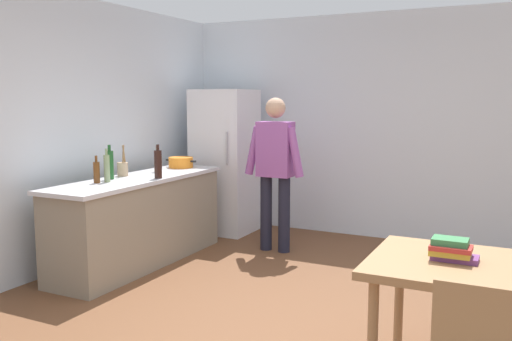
% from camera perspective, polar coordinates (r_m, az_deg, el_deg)
% --- Properties ---
extents(ground_plane, '(14.00, 14.00, 0.00)m').
position_cam_1_polar(ground_plane, '(4.26, 3.30, -15.95)').
color(ground_plane, brown).
extents(wall_back, '(6.40, 0.12, 2.70)m').
position_cam_1_polar(wall_back, '(6.78, 13.48, 4.41)').
color(wall_back, silver).
rests_on(wall_back, ground_plane).
extents(wall_left, '(0.12, 5.60, 2.70)m').
position_cam_1_polar(wall_left, '(5.62, -20.91, 3.51)').
color(wall_left, silver).
rests_on(wall_left, ground_plane).
extents(kitchen_counter, '(0.64, 2.20, 0.90)m').
position_cam_1_polar(kitchen_counter, '(5.77, -12.02, -5.08)').
color(kitchen_counter, gray).
rests_on(kitchen_counter, ground_plane).
extents(refrigerator, '(0.70, 0.67, 1.80)m').
position_cam_1_polar(refrigerator, '(6.95, -3.24, 0.95)').
color(refrigerator, white).
rests_on(refrigerator, ground_plane).
extents(person, '(0.70, 0.22, 1.70)m').
position_cam_1_polar(person, '(6.02, 2.00, 0.69)').
color(person, '#1E1E2D').
rests_on(person, ground_plane).
extents(dining_table, '(1.40, 0.90, 0.75)m').
position_cam_1_polar(dining_table, '(3.45, 23.52, -10.35)').
color(dining_table, '#9E754C').
rests_on(dining_table, ground_plane).
extents(cooking_pot, '(0.40, 0.28, 0.12)m').
position_cam_1_polar(cooking_pot, '(6.38, -7.81, 0.85)').
color(cooking_pot, orange).
rests_on(cooking_pot, kitchen_counter).
extents(utensil_jar, '(0.11, 0.11, 0.32)m').
position_cam_1_polar(utensil_jar, '(5.80, -13.67, 0.22)').
color(utensil_jar, tan).
rests_on(utensil_jar, kitchen_counter).
extents(bottle_wine_dark, '(0.08, 0.08, 0.34)m').
position_cam_1_polar(bottle_wine_dark, '(5.55, -10.13, 0.69)').
color(bottle_wine_dark, black).
rests_on(bottle_wine_dark, kitchen_counter).
extents(bottle_oil_amber, '(0.06, 0.06, 0.28)m').
position_cam_1_polar(bottle_oil_amber, '(6.06, -10.19, 0.98)').
color(bottle_oil_amber, '#996619').
rests_on(bottle_oil_amber, kitchen_counter).
extents(bottle_beer_brown, '(0.06, 0.06, 0.26)m').
position_cam_1_polar(bottle_beer_brown, '(5.38, -16.22, -0.14)').
color(bottle_beer_brown, '#5B3314').
rests_on(bottle_beer_brown, kitchen_counter).
extents(bottle_vinegar_tall, '(0.06, 0.06, 0.32)m').
position_cam_1_polar(bottle_vinegar_tall, '(5.41, -15.23, 0.26)').
color(bottle_vinegar_tall, gray).
rests_on(bottle_vinegar_tall, kitchen_counter).
extents(bottle_wine_green, '(0.08, 0.08, 0.34)m').
position_cam_1_polar(bottle_wine_green, '(5.59, -14.94, 0.60)').
color(bottle_wine_green, '#1E5123').
rests_on(bottle_wine_green, kitchen_counter).
extents(book_stack, '(0.27, 0.18, 0.13)m').
position_cam_1_polar(book_stack, '(3.44, 19.64, -7.80)').
color(book_stack, '#753D7F').
rests_on(book_stack, dining_table).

